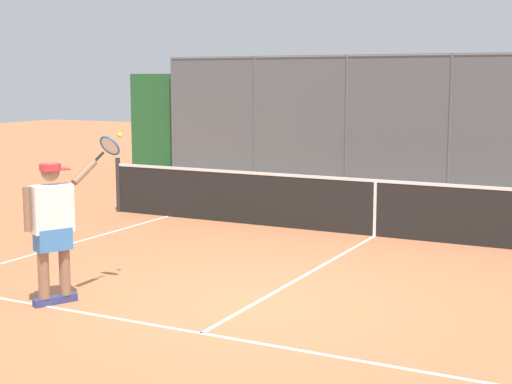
# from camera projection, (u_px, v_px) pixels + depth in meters

# --- Properties ---
(ground_plane) EXTENTS (60.00, 60.00, 0.00)m
(ground_plane) POSITION_uv_depth(u_px,v_px,m) (256.00, 303.00, 9.10)
(ground_plane) COLOR #B76B42
(court_line_markings) EXTENTS (8.29, 10.18, 0.01)m
(court_line_markings) POSITION_uv_depth(u_px,v_px,m) (187.00, 342.00, 7.75)
(court_line_markings) COLOR white
(court_line_markings) RESTS_ON ground
(fence_backdrop) EXTENTS (17.69, 1.37, 3.16)m
(fence_backdrop) POSITION_uv_depth(u_px,v_px,m) (456.00, 133.00, 17.78)
(fence_backdrop) COLOR #565B60
(fence_backdrop) RESTS_ON ground
(tennis_net) EXTENTS (10.65, 0.09, 1.07)m
(tennis_net) POSITION_uv_depth(u_px,v_px,m) (375.00, 207.00, 12.85)
(tennis_net) COLOR #2D2D2D
(tennis_net) RESTS_ON ground
(tennis_player) EXTENTS (0.55, 1.36, 1.95)m
(tennis_player) POSITION_uv_depth(u_px,v_px,m) (54.00, 222.00, 8.93)
(tennis_player) COLOR navy
(tennis_player) RESTS_ON ground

